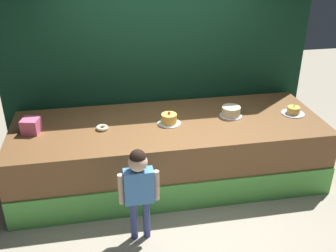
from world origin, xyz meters
The scene contains 9 objects.
ground_plane centered at (0.00, 0.00, 0.00)m, with size 12.00×12.00×0.00m, color #ADA38E.
stage_platform centered at (0.00, 0.67, 0.41)m, with size 3.82×1.37×0.82m.
curtain_backdrop centered at (0.00, 1.45, 1.42)m, with size 4.15×0.08×2.84m, color #113823.
child_figure centered at (-0.49, -0.36, 0.69)m, with size 0.41×0.19×1.07m.
pink_box centered at (-1.62, 0.72, 0.90)m, with size 0.19×0.19×0.17m, color #E2618C.
donut centered at (-0.81, 0.64, 0.84)m, with size 0.15×0.15×0.04m, color beige.
cake_left centered at (0.00, 0.65, 0.87)m, with size 0.29×0.29×0.16m.
cake_center centered at (0.81, 0.72, 0.88)m, with size 0.29×0.29×0.13m.
cake_right centered at (1.62, 0.64, 0.86)m, with size 0.30×0.30×0.15m.
Camera 1 is at (-0.78, -3.53, 2.94)m, focal length 41.57 mm.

